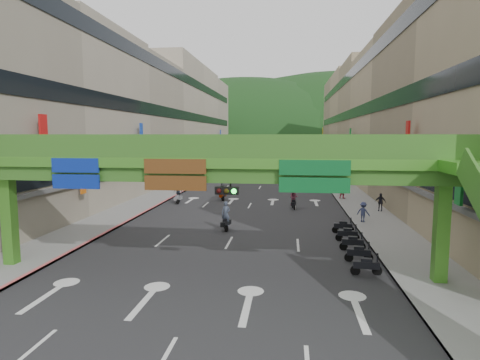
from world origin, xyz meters
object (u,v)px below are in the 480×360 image
scooter_rider_near (226,217)px  car_silver (237,168)px  scooter_rider_mid (294,199)px  car_yellow (266,171)px  overpass_near (227,174)px  pedestrian_red (343,191)px

scooter_rider_near → car_silver: size_ratio=0.56×
scooter_rider_mid → car_yellow: bearing=97.9°
scooter_rider_near → car_yellow: (0.74, 40.75, -0.27)m
car_silver → scooter_rider_mid: bearing=-79.3°
overpass_near → scooter_rider_mid: overpass_near is taller
overpass_near → car_yellow: 51.01m
car_yellow → pedestrian_red: bearing=-71.2°
car_yellow → scooter_rider_near: bearing=-93.4°
car_silver → car_yellow: bearing=-52.3°
scooter_rider_near → scooter_rider_mid: bearing=61.4°
car_silver → car_yellow: size_ratio=0.86×
overpass_near → car_silver: overpass_near is taller
scooter_rider_near → car_yellow: scooter_rider_near is taller
scooter_rider_mid → car_yellow: scooter_rider_mid is taller
scooter_rider_near → overpass_near: bearing=-80.5°
overpass_near → car_yellow: size_ratio=6.24×
overpass_near → scooter_rider_mid: (3.43, 19.44, -4.22)m
car_yellow → scooter_rider_mid: bearing=-84.4°
scooter_rider_mid → pedestrian_red: 8.09m
overpass_near → pedestrian_red: size_ratio=14.93×
overpass_near → scooter_rider_near: overpass_near is taller
scooter_rider_mid → car_silver: size_ratio=0.50×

